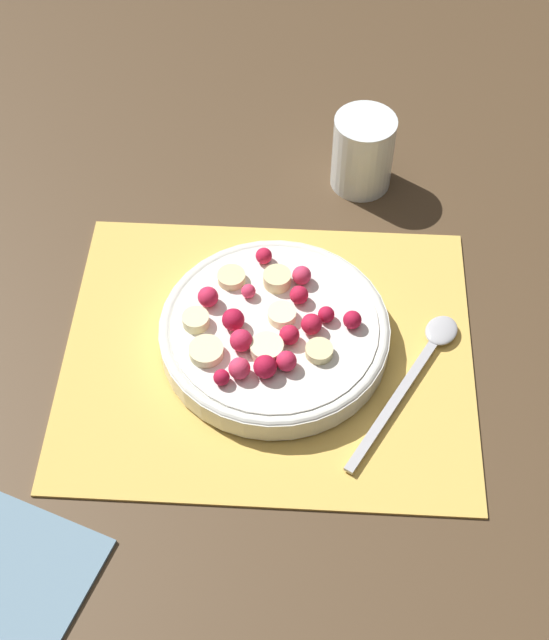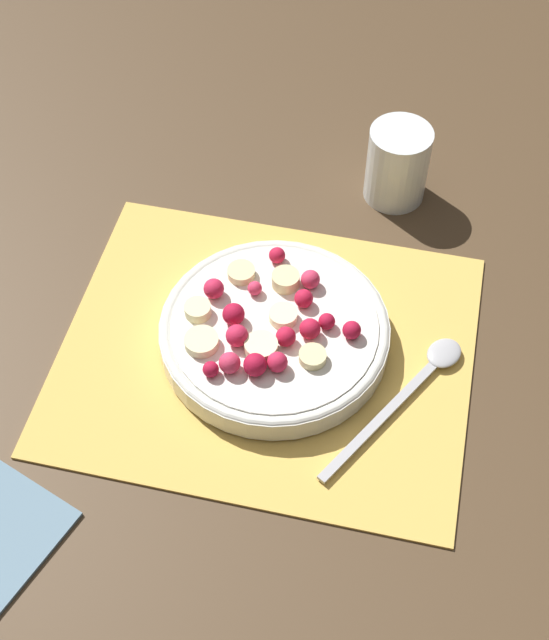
# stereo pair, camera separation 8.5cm
# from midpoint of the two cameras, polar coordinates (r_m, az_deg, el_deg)

# --- Properties ---
(ground_plane) EXTENTS (3.00, 3.00, 0.00)m
(ground_plane) POSITION_cam_midpoint_polar(r_m,az_deg,el_deg) (0.87, 2.27, -2.29)
(ground_plane) COLOR #4C3823
(placemat) EXTENTS (0.40, 0.33, 0.01)m
(placemat) POSITION_cam_midpoint_polar(r_m,az_deg,el_deg) (0.87, 2.27, -2.17)
(placemat) COLOR #E0B251
(placemat) RESTS_ON ground_plane
(fruit_bowl) EXTENTS (0.22, 0.22, 0.05)m
(fruit_bowl) POSITION_cam_midpoint_polar(r_m,az_deg,el_deg) (0.86, 2.75, -0.89)
(fruit_bowl) COLOR silver
(fruit_bowl) RESTS_ON placemat
(spoon) EXTENTS (0.12, 0.19, 0.01)m
(spoon) POSITION_cam_midpoint_polar(r_m,az_deg,el_deg) (0.86, 12.06, -3.88)
(spoon) COLOR #B2B2B7
(spoon) RESTS_ON placemat
(drinking_glass) EXTENTS (0.07, 0.07, 0.09)m
(drinking_glass) POSITION_cam_midpoint_polar(r_m,az_deg,el_deg) (1.00, 10.32, 9.65)
(drinking_glass) COLOR white
(drinking_glass) RESTS_ON ground_plane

